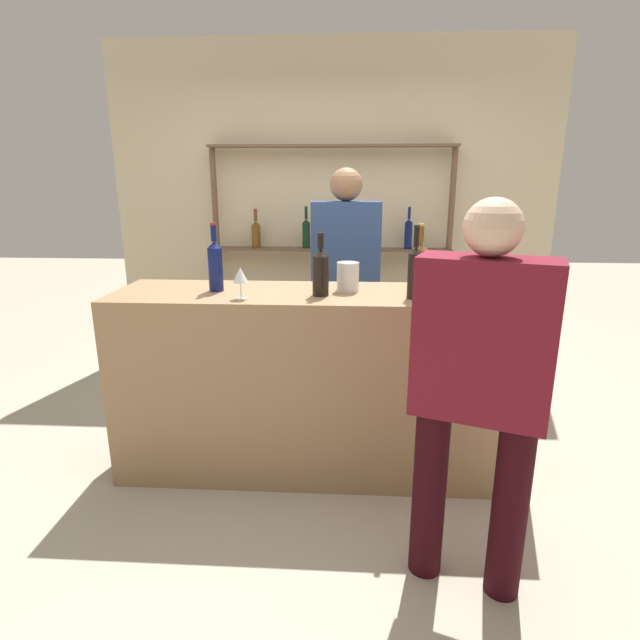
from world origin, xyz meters
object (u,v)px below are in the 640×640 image
at_px(counter_bottle_1, 321,271).
at_px(cork_jar, 348,277).
at_px(counter_bottle_0, 215,265).
at_px(customer_right, 479,379).
at_px(wine_glass, 240,276).
at_px(server_behind_counter, 345,271).
at_px(counter_bottle_2, 420,263).
at_px(counter_bottle_3, 415,271).

bearing_deg(counter_bottle_1, cork_jar, 39.39).
xyz_separation_m(counter_bottle_0, customer_right, (1.23, -0.87, -0.29)).
bearing_deg(wine_glass, cork_jar, 22.25).
bearing_deg(cork_jar, counter_bottle_1, -140.61).
xyz_separation_m(cork_jar, server_behind_counter, (-0.02, 0.88, -0.12)).
relative_size(counter_bottle_0, wine_glass, 2.25).
height_order(counter_bottle_2, server_behind_counter, server_behind_counter).
bearing_deg(wine_glass, counter_bottle_3, 4.33).
bearing_deg(counter_bottle_2, cork_jar, -158.78).
height_order(counter_bottle_1, cork_jar, counter_bottle_1).
distance_m(counter_bottle_0, customer_right, 1.53).
xyz_separation_m(counter_bottle_0, counter_bottle_1, (0.58, -0.08, -0.01)).
height_order(counter_bottle_2, cork_jar, counter_bottle_2).
height_order(counter_bottle_2, counter_bottle_3, counter_bottle_3).
bearing_deg(cork_jar, wine_glass, -157.75).
bearing_deg(customer_right, counter_bottle_0, 74.46).
height_order(counter_bottle_0, server_behind_counter, server_behind_counter).
xyz_separation_m(counter_bottle_1, counter_bottle_2, (0.55, 0.28, 0.00)).
relative_size(wine_glass, server_behind_counter, 0.10).
relative_size(counter_bottle_3, server_behind_counter, 0.22).
relative_size(counter_bottle_2, wine_glass, 2.16).
height_order(counter_bottle_2, customer_right, customer_right).
xyz_separation_m(counter_bottle_3, wine_glass, (-0.89, -0.07, -0.02)).
xyz_separation_m(customer_right, server_behind_counter, (-0.53, 1.79, 0.09)).
distance_m(counter_bottle_1, counter_bottle_2, 0.62).
height_order(counter_bottle_0, wine_glass, counter_bottle_0).
relative_size(counter_bottle_3, customer_right, 0.24).
bearing_deg(server_behind_counter, counter_bottle_1, -9.43).
height_order(counter_bottle_0, counter_bottle_2, counter_bottle_0).
distance_m(counter_bottle_0, cork_jar, 0.73).
relative_size(counter_bottle_1, counter_bottle_3, 0.88).
relative_size(counter_bottle_0, server_behind_counter, 0.21).
xyz_separation_m(counter_bottle_3, server_behind_counter, (-0.36, 1.04, -0.19)).
distance_m(counter_bottle_3, customer_right, 0.82).
bearing_deg(counter_bottle_3, counter_bottle_1, 175.42).
bearing_deg(customer_right, counter_bottle_1, 59.10).
xyz_separation_m(counter_bottle_1, cork_jar, (0.14, 0.12, -0.05)).
distance_m(customer_right, server_behind_counter, 1.87).
bearing_deg(counter_bottle_1, counter_bottle_0, 172.33).
distance_m(counter_bottle_0, counter_bottle_3, 1.07).
distance_m(counter_bottle_3, server_behind_counter, 1.12).
distance_m(counter_bottle_1, counter_bottle_3, 0.49).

